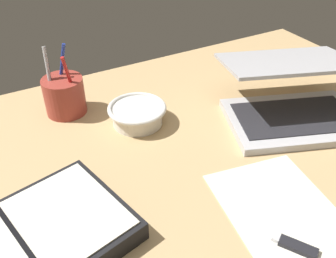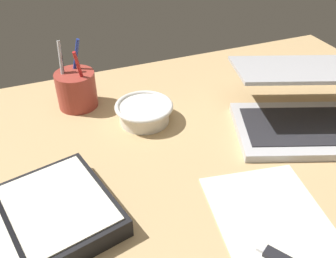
# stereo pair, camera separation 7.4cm
# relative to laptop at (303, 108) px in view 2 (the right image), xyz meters

# --- Properties ---
(desk_top) EXTENTS (1.40, 1.00, 0.02)m
(desk_top) POSITION_rel_laptop_xyz_m (-0.31, -0.06, -0.06)
(desk_top) COLOR tan
(desk_top) RESTS_ON ground
(laptop) EXTENTS (0.38, 0.37, 0.14)m
(laptop) POSITION_rel_laptop_xyz_m (0.00, 0.00, 0.00)
(laptop) COLOR #B7B7BC
(laptop) RESTS_ON desk_top
(bowl) EXTENTS (0.14, 0.14, 0.05)m
(bowl) POSITION_rel_laptop_xyz_m (-0.33, 0.15, -0.02)
(bowl) COLOR silver
(bowl) RESTS_ON desk_top
(pen_cup) EXTENTS (0.10, 0.10, 0.17)m
(pen_cup) POSITION_rel_laptop_xyz_m (-0.46, 0.28, -0.00)
(pen_cup) COLOR #9E382D
(pen_cup) RESTS_ON desk_top
(planner) EXTENTS (0.37, 0.28, 0.04)m
(planner) POSITION_rel_laptop_xyz_m (-0.64, -0.09, -0.03)
(planner) COLOR black
(planner) RESTS_ON desk_top
(paper_sheet_front) EXTENTS (0.23, 0.31, 0.00)m
(paper_sheet_front) POSITION_rel_laptop_xyz_m (-0.23, -0.23, -0.05)
(paper_sheet_front) COLOR silver
(paper_sheet_front) RESTS_ON desk_top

